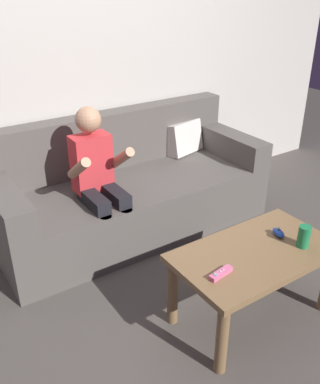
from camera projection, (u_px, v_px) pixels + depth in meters
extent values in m
plane|color=#4C4742|center=(227.00, 321.00, 2.38)|extent=(9.87, 9.87, 0.00)
cube|color=beige|center=(88.00, 52.00, 3.00)|extent=(4.94, 0.05, 2.50)
cube|color=#56514C|center=(133.00, 205.00, 3.18)|extent=(2.01, 0.80, 0.40)
cube|color=#56514C|center=(110.00, 140.00, 3.23)|extent=(2.01, 0.16, 0.43)
cube|color=#56514C|center=(3.00, 201.00, 2.59)|extent=(0.18, 0.80, 0.20)
cube|color=#56514C|center=(228.00, 143.00, 3.49)|extent=(0.18, 0.80, 0.20)
cube|color=silver|center=(184.00, 138.00, 3.52)|extent=(0.36, 0.23, 0.28)
cylinder|color=black|center=(107.00, 243.00, 2.72)|extent=(0.08, 0.08, 0.40)
cylinder|color=black|center=(127.00, 236.00, 2.79)|extent=(0.08, 0.08, 0.40)
cube|color=black|center=(94.00, 201.00, 2.73)|extent=(0.10, 0.31, 0.10)
cube|color=black|center=(114.00, 195.00, 2.80)|extent=(0.10, 0.31, 0.10)
cube|color=red|center=(92.00, 163.00, 2.79)|extent=(0.25, 0.15, 0.38)
cylinder|color=tan|center=(79.00, 169.00, 2.59)|extent=(0.06, 0.28, 0.22)
cylinder|color=tan|center=(121.00, 158.00, 2.74)|extent=(0.06, 0.28, 0.22)
sphere|color=tan|center=(88.00, 120.00, 2.66)|extent=(0.17, 0.17, 0.17)
cube|color=brown|center=(256.00, 254.00, 2.24)|extent=(0.88, 0.50, 0.04)
cylinder|color=brown|center=(222.00, 340.00, 2.00)|extent=(0.06, 0.06, 0.41)
cylinder|color=brown|center=(173.00, 292.00, 2.30)|extent=(0.06, 0.06, 0.41)
cylinder|color=brown|center=(274.00, 247.00, 2.68)|extent=(0.06, 0.06, 0.41)
cube|color=pink|center=(221.00, 273.00, 2.04)|extent=(0.14, 0.06, 0.02)
cylinder|color=#99999E|center=(216.00, 274.00, 2.01)|extent=(0.02, 0.02, 0.00)
cylinder|color=silver|center=(221.00, 271.00, 2.04)|extent=(0.01, 0.01, 0.00)
cylinder|color=silver|center=(223.00, 270.00, 2.05)|extent=(0.01, 0.01, 0.00)
ellipsoid|color=blue|center=(278.00, 233.00, 2.35)|extent=(0.06, 0.10, 0.04)
cylinder|color=#4C4C51|center=(279.00, 229.00, 2.34)|extent=(0.02, 0.02, 0.01)
cylinder|color=#1E7F47|center=(304.00, 237.00, 2.24)|extent=(0.07, 0.07, 0.12)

